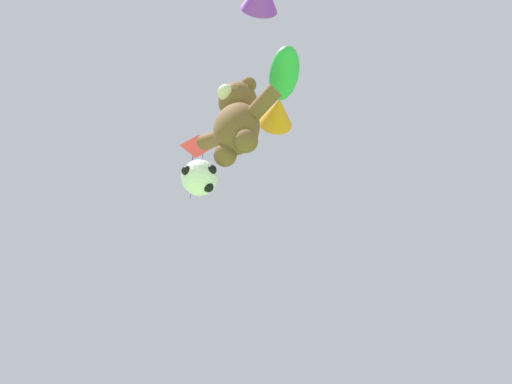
{
  "coord_description": "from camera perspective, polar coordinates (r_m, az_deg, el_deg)",
  "views": [
    {
      "loc": [
        5.65,
        0.44,
        1.17
      ],
      "look_at": [
        1.63,
        5.01,
        6.61
      ],
      "focal_mm": 28.0,
      "sensor_mm": 36.0,
      "label": 1
    }
  ],
  "objects": [
    {
      "name": "teddy_bear_kite",
      "position": [
        8.39,
        -2.79,
        10.29
      ],
      "size": [
        2.21,
        0.97,
        2.24
      ],
      "color": "brown"
    },
    {
      "name": "diamond_kite",
      "position": [
        12.94,
        -8.5,
        5.74
      ],
      "size": [
        0.8,
        0.8,
        2.93
      ],
      "color": "red"
    },
    {
      "name": "soccer_ball_kite",
      "position": [
        7.86,
        -8.02,
        2.05
      ],
      "size": [
        0.79,
        0.78,
        0.73
      ],
      "color": "white"
    },
    {
      "name": "fish_kite_emerald",
      "position": [
        9.76,
        3.52,
        13.83
      ],
      "size": [
        2.06,
        1.99,
        0.85
      ],
      "color": "green"
    }
  ]
}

